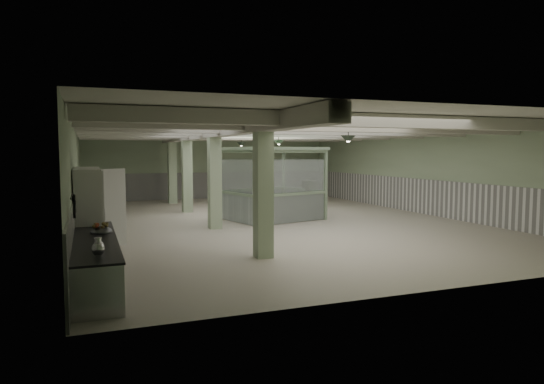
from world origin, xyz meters
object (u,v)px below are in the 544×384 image
object	(u,v)px
walkin_cooler	(89,210)
filing_cabinet	(310,198)
prep_counter	(95,260)
guard_booth	(271,171)

from	to	relation	value
walkin_cooler	filing_cabinet	size ratio (longest dim) A/B	1.70
prep_counter	walkin_cooler	size ratio (longest dim) A/B	1.95
walkin_cooler	guard_booth	xyz separation A→B (m)	(6.82, 4.53, 0.74)
prep_counter	guard_booth	world-z (taller)	guard_booth
prep_counter	filing_cabinet	bearing A→B (deg)	42.22
prep_counter	walkin_cooler	distance (m)	3.09
prep_counter	filing_cabinet	size ratio (longest dim) A/B	3.33
guard_booth	filing_cabinet	bearing A→B (deg)	-6.87
prep_counter	guard_booth	size ratio (longest dim) A/B	1.19
walkin_cooler	guard_booth	bearing A→B (deg)	33.59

